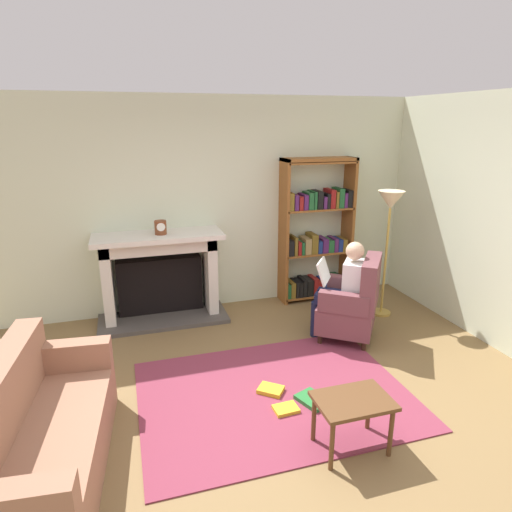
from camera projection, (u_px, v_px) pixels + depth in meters
ground at (286, 415)px, 3.74m from camera, size 14.00×14.00×0.00m
back_wall at (218, 205)px, 5.68m from camera, size 5.60×0.10×2.70m
side_wall_right at (460, 212)px, 5.23m from camera, size 0.10×5.20×2.70m
area_rug at (274, 394)px, 4.02m from camera, size 2.40×1.80×0.01m
fireplace at (160, 273)px, 5.45m from camera, size 1.56×0.64×1.10m
mantel_clock at (161, 227)px, 5.19m from camera, size 0.14×0.14×0.16m
bookshelf at (316, 234)px, 5.97m from camera, size 0.98×0.32×1.94m
armchair_reading at (353, 304)px, 4.95m from camera, size 0.88×0.88×0.97m
seated_reader at (343, 286)px, 4.93m from camera, size 0.59×0.56×1.14m
sofa_floral at (38, 440)px, 2.99m from camera, size 0.88×1.76×0.85m
side_table at (353, 407)px, 3.26m from camera, size 0.56×0.39×0.43m
scattered_books at (298, 399)px, 3.91m from camera, size 0.67×0.55×0.04m
floor_lamp at (390, 211)px, 5.32m from camera, size 0.32×0.32×1.59m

